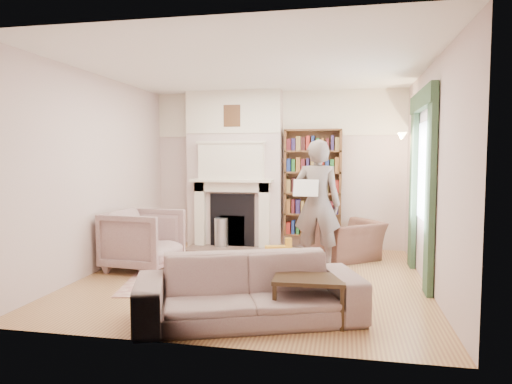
% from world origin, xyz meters
% --- Properties ---
extents(floor, '(4.50, 4.50, 0.00)m').
position_xyz_m(floor, '(0.00, 0.00, 0.00)').
color(floor, '#8F5B39').
rests_on(floor, ground).
extents(ceiling, '(4.50, 4.50, 0.00)m').
position_xyz_m(ceiling, '(0.00, 0.00, 2.80)').
color(ceiling, white).
rests_on(ceiling, wall_back).
extents(wall_back, '(4.50, 0.00, 4.50)m').
position_xyz_m(wall_back, '(0.00, 2.25, 1.40)').
color(wall_back, beige).
rests_on(wall_back, floor).
extents(wall_front, '(4.50, 0.00, 4.50)m').
position_xyz_m(wall_front, '(0.00, -2.25, 1.40)').
color(wall_front, beige).
rests_on(wall_front, floor).
extents(wall_left, '(0.00, 4.50, 4.50)m').
position_xyz_m(wall_left, '(-2.25, 0.00, 1.40)').
color(wall_left, beige).
rests_on(wall_left, floor).
extents(wall_right, '(0.00, 4.50, 4.50)m').
position_xyz_m(wall_right, '(2.25, 0.00, 1.40)').
color(wall_right, beige).
rests_on(wall_right, floor).
extents(fireplace, '(1.70, 0.58, 2.80)m').
position_xyz_m(fireplace, '(-0.75, 2.05, 1.39)').
color(fireplace, beige).
rests_on(fireplace, floor).
extents(bookcase, '(1.00, 0.24, 1.85)m').
position_xyz_m(bookcase, '(0.65, 2.12, 1.18)').
color(bookcase, brown).
rests_on(bookcase, floor).
extents(window, '(0.02, 0.90, 1.30)m').
position_xyz_m(window, '(2.23, 0.40, 1.45)').
color(window, silver).
rests_on(window, wall_right).
extents(curtain_left, '(0.07, 0.32, 2.40)m').
position_xyz_m(curtain_left, '(2.20, -0.30, 1.20)').
color(curtain_left, '#314C32').
rests_on(curtain_left, floor).
extents(curtain_right, '(0.07, 0.32, 2.40)m').
position_xyz_m(curtain_right, '(2.20, 1.10, 1.20)').
color(curtain_right, '#314C32').
rests_on(curtain_right, floor).
extents(pelmet, '(0.09, 1.70, 0.24)m').
position_xyz_m(pelmet, '(2.19, 0.40, 2.38)').
color(pelmet, '#314C32').
rests_on(pelmet, wall_right).
extents(wall_sconce, '(0.20, 0.24, 0.24)m').
position_xyz_m(wall_sconce, '(2.03, 1.50, 1.90)').
color(wall_sconce, gold).
rests_on(wall_sconce, wall_right).
extents(rug, '(3.26, 2.74, 0.01)m').
position_xyz_m(rug, '(-0.25, 0.19, 0.01)').
color(rug, beige).
rests_on(rug, floor).
extents(armchair_reading, '(1.26, 1.24, 0.62)m').
position_xyz_m(armchair_reading, '(1.26, 1.37, 0.31)').
color(armchair_reading, '#492F27').
rests_on(armchair_reading, floor).
extents(armchair_left, '(1.03, 1.00, 0.87)m').
position_xyz_m(armchair_left, '(-1.66, 0.18, 0.43)').
color(armchair_left, '#B8A598').
rests_on(armchair_left, floor).
extents(sofa, '(2.38, 1.58, 0.65)m').
position_xyz_m(sofa, '(0.29, -1.57, 0.32)').
color(sofa, gray).
rests_on(sofa, floor).
extents(man_reading, '(0.70, 0.48, 1.89)m').
position_xyz_m(man_reading, '(0.81, 0.77, 0.94)').
color(man_reading, '#63564F').
rests_on(man_reading, floor).
extents(newspaper, '(0.36, 0.11, 0.24)m').
position_xyz_m(newspaper, '(0.66, 0.57, 1.19)').
color(newspaper, silver).
rests_on(newspaper, man_reading).
extents(coffee_table, '(0.72, 0.48, 0.45)m').
position_xyz_m(coffee_table, '(0.88, -1.49, 0.23)').
color(coffee_table, '#362613').
rests_on(coffee_table, floor).
extents(paraffin_heater, '(0.32, 0.32, 0.55)m').
position_xyz_m(paraffin_heater, '(-0.93, 1.80, 0.28)').
color(paraffin_heater, '#B6BABE').
rests_on(paraffin_heater, floor).
extents(rocking_horse, '(0.55, 0.32, 0.46)m').
position_xyz_m(rocking_horse, '(0.24, 0.56, 0.23)').
color(rocking_horse, gold).
rests_on(rocking_horse, rug).
extents(board_game, '(0.45, 0.45, 0.03)m').
position_xyz_m(board_game, '(-0.08, -0.15, 0.03)').
color(board_game, gold).
rests_on(board_game, rug).
extents(game_box_lid, '(0.29, 0.21, 0.05)m').
position_xyz_m(game_box_lid, '(-1.05, -0.14, 0.04)').
color(game_box_lid, '#AB1813').
rests_on(game_box_lid, rug).
extents(comic_annuals, '(0.67, 0.57, 0.02)m').
position_xyz_m(comic_annuals, '(0.30, -0.51, 0.02)').
color(comic_annuals, red).
rests_on(comic_annuals, rug).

